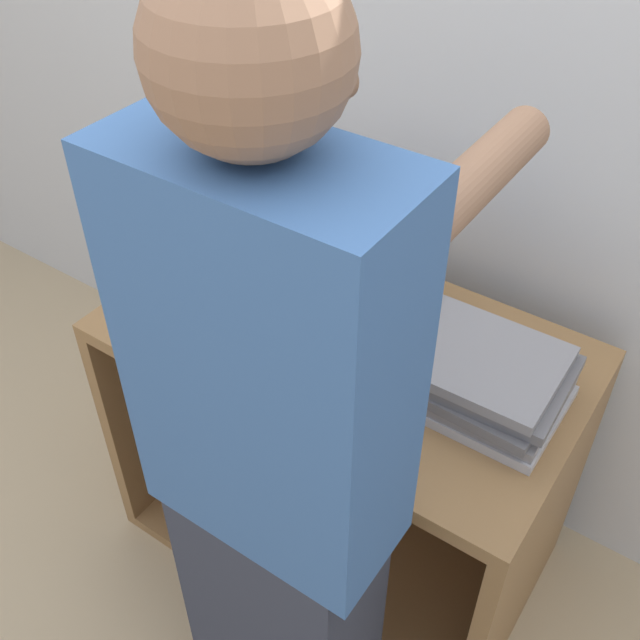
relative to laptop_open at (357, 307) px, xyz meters
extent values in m
plane|color=tan|center=(0.00, -0.37, -0.82)|extent=(12.00, 12.00, 0.00)
cube|color=silver|center=(0.00, 0.37, 0.38)|extent=(8.00, 0.05, 2.40)
cube|color=olive|center=(0.00, -0.05, -0.07)|extent=(1.07, 0.63, 0.04)
cube|color=olive|center=(0.00, -0.05, -0.80)|extent=(1.07, 0.63, 0.04)
cube|color=olive|center=(-0.52, -0.05, -0.44)|extent=(0.04, 0.63, 0.69)
cube|color=olive|center=(0.52, -0.05, -0.44)|extent=(0.04, 0.63, 0.69)
cube|color=olive|center=(0.00, 0.25, -0.44)|extent=(1.00, 0.04, 0.69)
cube|color=gray|center=(0.00, -0.05, -0.04)|extent=(0.30, 0.25, 0.02)
cube|color=black|center=(0.00, -0.04, -0.03)|extent=(0.25, 0.14, 0.00)
cube|color=gray|center=(0.00, 0.10, 0.09)|extent=(0.30, 0.05, 0.25)
cube|color=black|center=(0.00, 0.10, 0.09)|extent=(0.27, 0.04, 0.22)
cube|color=gray|center=(-0.32, -0.05, -0.04)|extent=(0.31, 0.27, 0.02)
cube|color=slate|center=(-0.33, -0.05, -0.02)|extent=(0.30, 0.26, 0.02)
cube|color=#B7B7BC|center=(-0.34, -0.04, 0.00)|extent=(0.31, 0.26, 0.02)
cube|color=#B7B7BC|center=(-0.34, -0.05, 0.03)|extent=(0.31, 0.26, 0.02)
cube|color=slate|center=(-0.33, -0.05, 0.05)|extent=(0.31, 0.26, 0.02)
cube|color=slate|center=(-0.33, -0.04, 0.08)|extent=(0.31, 0.26, 0.02)
cube|color=slate|center=(-0.34, -0.05, 0.10)|extent=(0.31, 0.27, 0.02)
cube|color=#B7B7BC|center=(0.34, -0.05, -0.04)|extent=(0.30, 0.25, 0.02)
cube|color=gray|center=(0.34, -0.05, -0.02)|extent=(0.31, 0.26, 0.02)
cube|color=slate|center=(0.33, -0.05, 0.00)|extent=(0.31, 0.26, 0.02)
cube|color=slate|center=(0.34, -0.04, 0.03)|extent=(0.31, 0.26, 0.02)
cube|color=gray|center=(0.32, -0.05, 0.05)|extent=(0.31, 0.26, 0.02)
cube|color=#2D3342|center=(0.18, -0.53, -0.40)|extent=(0.34, 0.20, 0.83)
cube|color=#38609E|center=(0.18, -0.53, 0.34)|extent=(0.40, 0.20, 0.66)
sphere|color=#8C664C|center=(0.18, -0.53, 0.79)|extent=(0.23, 0.23, 0.23)
cylinder|color=#8C664C|center=(0.02, -0.27, 0.57)|extent=(0.07, 0.32, 0.07)
cylinder|color=#8C664C|center=(0.34, -0.27, 0.57)|extent=(0.07, 0.32, 0.07)
camera|label=1|loc=(0.66, -1.11, 1.07)|focal=42.00mm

